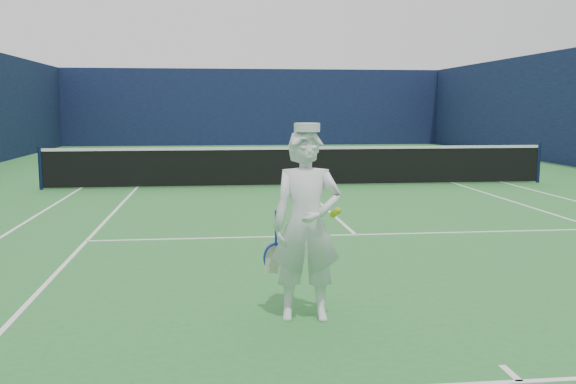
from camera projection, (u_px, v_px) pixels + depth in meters
name	position (u px, v px, depth m)	size (l,w,h in m)	color
ground	(301.00, 186.00, 16.39)	(80.00, 80.00, 0.00)	#2C7532
court_markings	(301.00, 186.00, 16.39)	(11.03, 23.83, 0.01)	white
windscreen_fence	(301.00, 107.00, 16.12)	(20.12, 36.12, 4.00)	#0E1636
tennis_net	(301.00, 164.00, 16.31)	(12.88, 0.09, 1.07)	#141E4C
tennis_player	(306.00, 225.00, 5.99)	(0.76, 0.52, 1.85)	white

